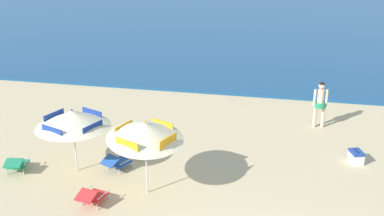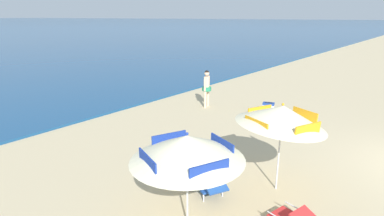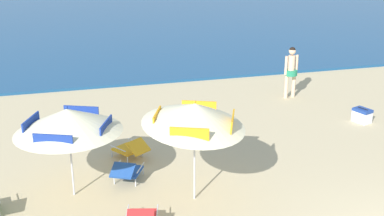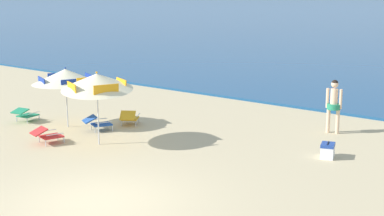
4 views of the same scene
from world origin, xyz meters
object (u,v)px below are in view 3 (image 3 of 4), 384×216
person_standing_near_shore (291,69)px  lounge_chair_beside_umbrella (127,171)px  beach_umbrella_striped_main (68,120)px  lounge_chair_spare_folded (131,148)px  beach_umbrella_striped_second (195,115)px  cooler_box (362,115)px

person_standing_near_shore → lounge_chair_beside_umbrella: bearing=-143.5°
beach_umbrella_striped_main → lounge_chair_spare_folded: size_ratio=3.00×
person_standing_near_shore → beach_umbrella_striped_second: bearing=-130.7°
lounge_chair_spare_folded → beach_umbrella_striped_main: bearing=-134.9°
person_standing_near_shore → lounge_chair_spare_folded: bearing=-150.2°
beach_umbrella_striped_second → person_standing_near_shore: 7.37m
beach_umbrella_striped_second → person_standing_near_shore: bearing=49.3°
lounge_chair_beside_umbrella → person_standing_near_shore: (6.03, 4.47, 0.71)m
cooler_box → lounge_chair_spare_folded: bearing=-174.1°
beach_umbrella_striped_main → beach_umbrella_striped_second: 2.56m
lounge_chair_beside_umbrella → person_standing_near_shore: size_ratio=0.60×
beach_umbrella_striped_second → person_standing_near_shore: beach_umbrella_striped_second is taller
beach_umbrella_striped_second → lounge_chair_beside_umbrella: bearing=139.4°
lounge_chair_beside_umbrella → person_standing_near_shore: person_standing_near_shore is taller
lounge_chair_beside_umbrella → cooler_box: bearing=14.9°
beach_umbrella_striped_main → beach_umbrella_striped_second: beach_umbrella_striped_second is taller
lounge_chair_spare_folded → cooler_box: (6.82, 0.71, -0.07)m
lounge_chair_beside_umbrella → cooler_box: size_ratio=1.75×
beach_umbrella_striped_main → cooler_box: bearing=14.6°
person_standing_near_shore → beach_umbrella_striped_main: bearing=-146.7°
lounge_chair_spare_folded → person_standing_near_shore: (5.76, 3.29, 0.72)m
lounge_chair_beside_umbrella → person_standing_near_shore: 7.54m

